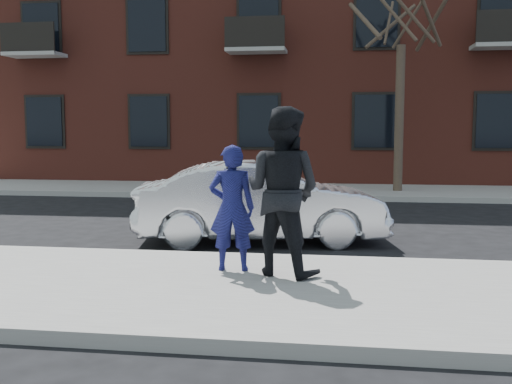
% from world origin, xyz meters
% --- Properties ---
extents(ground, '(100.00, 100.00, 0.00)m').
position_xyz_m(ground, '(0.00, 0.00, 0.00)').
color(ground, black).
rests_on(ground, ground).
extents(near_sidewalk, '(50.00, 3.50, 0.15)m').
position_xyz_m(near_sidewalk, '(0.00, -0.25, 0.07)').
color(near_sidewalk, gray).
rests_on(near_sidewalk, ground).
extents(near_curb, '(50.00, 0.10, 0.15)m').
position_xyz_m(near_curb, '(0.00, 1.55, 0.07)').
color(near_curb, '#999691').
rests_on(near_curb, ground).
extents(far_sidewalk, '(50.00, 3.50, 0.15)m').
position_xyz_m(far_sidewalk, '(0.00, 11.25, 0.07)').
color(far_sidewalk, gray).
rests_on(far_sidewalk, ground).
extents(far_curb, '(50.00, 0.10, 0.15)m').
position_xyz_m(far_curb, '(0.00, 9.45, 0.07)').
color(far_curb, '#999691').
rests_on(far_curb, ground).
extents(apartment_building, '(24.30, 10.30, 12.30)m').
position_xyz_m(apartment_building, '(2.00, 18.00, 6.16)').
color(apartment_building, maroon).
rests_on(apartment_building, ground).
extents(street_tree, '(3.60, 3.60, 6.80)m').
position_xyz_m(street_tree, '(4.50, 11.00, 5.52)').
color(street_tree, '#32241D').
rests_on(street_tree, far_sidewalk).
extents(silver_sedan, '(4.43, 2.23, 1.40)m').
position_xyz_m(silver_sedan, '(1.51, 3.19, 0.70)').
color(silver_sedan, silver).
rests_on(silver_sedan, ground).
extents(man_hoodie, '(0.63, 0.50, 1.61)m').
position_xyz_m(man_hoodie, '(1.50, 0.54, 0.95)').
color(man_hoodie, navy).
rests_on(man_hoodie, near_sidewalk).
extents(man_peacoat, '(1.24, 1.12, 2.08)m').
position_xyz_m(man_peacoat, '(2.16, 0.43, 1.19)').
color(man_peacoat, black).
rests_on(man_peacoat, near_sidewalk).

